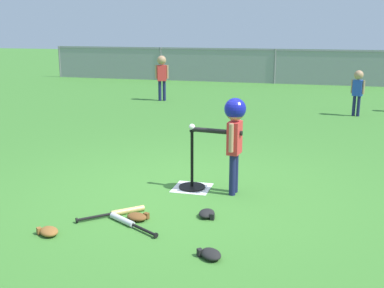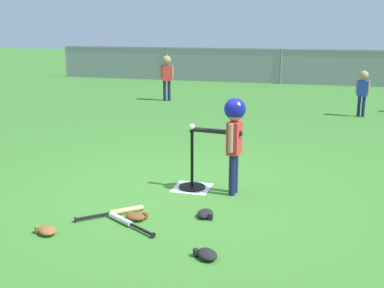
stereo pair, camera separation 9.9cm
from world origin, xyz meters
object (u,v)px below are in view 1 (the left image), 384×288
Objects in this scene: glove_outfield_drop at (207,213)px; spare_bat_wood at (121,212)px; fielder_deep_center at (358,87)px; glove_tossed_aside at (49,231)px; glove_by_plate at (210,254)px; glove_near_bats at (137,217)px; baseball_on_tee at (192,127)px; fielder_deep_left at (162,72)px; batting_tee at (192,179)px; batter_child at (234,126)px; spare_bat_silver at (127,222)px.

spare_bat_wood is at bearing -168.40° from glove_outfield_drop.
fielder_deep_center reaches higher than glove_tossed_aside.
fielder_deep_center is 7.32m from glove_by_plate.
glove_tossed_aside is (-0.68, -0.54, 0.00)m from glove_near_bats.
glove_outfield_drop is at bearing -65.18° from baseball_on_tee.
fielder_deep_left is 1.18× the size of fielder_deep_center.
batting_tee is 0.86m from batter_child.
fielder_deep_left reaches higher than batting_tee.
glove_near_bats is at bearing -158.25° from glove_outfield_drop.
batter_child is at bearing 52.30° from glove_near_bats.
fielder_deep_left is 8.68m from glove_by_plate.
spare_bat_silver is 2.30× the size of glove_by_plate.
glove_by_plate is at bearing -102.73° from fielder_deep_center.
glove_outfield_drop is (0.72, 0.40, 0.01)m from spare_bat_silver.
baseball_on_tee is 0.12× the size of spare_bat_silver.
batting_tee is at bearing -112.18° from fielder_deep_center.
spare_bat_wood is at bearing 53.55° from glove_tossed_aside.
glove_outfield_drop is at bearing -65.18° from batting_tee.
fielder_deep_center is at bearing 67.82° from baseball_on_tee.
baseball_on_tee is at bearing 59.36° from glove_tossed_aside.
batter_child is 1.09m from glove_outfield_drop.
fielder_deep_left is at bearing 100.93° from glove_tossed_aside.
batter_child is at bearing 80.27° from glove_outfield_drop.
fielder_deep_left is (-3.02, 6.44, -0.06)m from batter_child.
fielder_deep_center is 7.15m from spare_bat_silver.
glove_tossed_aside is (-0.62, -0.41, 0.01)m from spare_bat_silver.
fielder_deep_left reaches higher than spare_bat_wood.
glove_outfield_drop is at bearing -106.38° from fielder_deep_center.
batting_tee is at bearing 74.27° from spare_bat_silver.
batting_tee reaches higher than spare_bat_silver.
glove_tossed_aside is at bearing -114.24° from fielder_deep_center.
baseball_on_tee is 0.13× the size of spare_bat_wood.
glove_near_bats is at bearing -104.72° from baseball_on_tee.
fielder_deep_left is 7.94m from spare_bat_silver.
fielder_deep_left reaches higher than glove_by_plate.
fielder_deep_left is (-2.51, 6.39, -0.01)m from baseball_on_tee.
batting_tee is at bearing 59.36° from glove_tossed_aside.
spare_bat_wood is (-0.16, 0.22, 0.00)m from spare_bat_silver.
glove_tossed_aside is at bearing -146.66° from spare_bat_silver.
baseball_on_tee is 0.27× the size of glove_tossed_aside.
batting_tee reaches higher than spare_bat_wood.
glove_by_plate is at bearing -68.85° from fielder_deep_left.
glove_by_plate is at bearing -1.87° from glove_tossed_aside.
batter_child is (0.51, -0.06, 0.69)m from batting_tee.
glove_by_plate is (3.12, -8.06, -0.71)m from fielder_deep_left.
spare_bat_wood is at bearing -112.88° from fielder_deep_center.
glove_outfield_drop is at bearing 29.06° from spare_bat_silver.
fielder_deep_center is 3.62× the size of glove_by_plate.
fielder_deep_left is at bearing 111.85° from glove_outfield_drop.
glove_near_bats is (2.23, -7.47, -0.71)m from fielder_deep_left.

